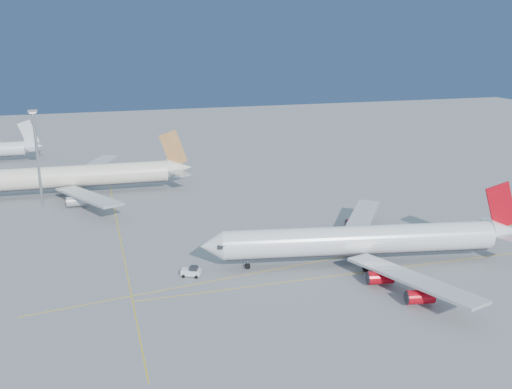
{
  "coord_description": "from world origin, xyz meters",
  "views": [
    {
      "loc": [
        -45.34,
        -110.15,
        46.96
      ],
      "look_at": [
        -5.43,
        23.82,
        7.0
      ],
      "focal_mm": 40.0,
      "sensor_mm": 36.0,
      "label": 1
    }
  ],
  "objects_px": {
    "airliner_virgin": "(366,240)",
    "light_mast": "(37,151)",
    "airliner_etihad": "(75,176)",
    "pushback_tug": "(192,272)"
  },
  "relations": [
    {
      "from": "airliner_virgin",
      "to": "light_mast",
      "type": "distance_m",
      "value": 91.95
    },
    {
      "from": "airliner_etihad",
      "to": "pushback_tug",
      "type": "bearing_deg",
      "value": -70.15
    },
    {
      "from": "pushback_tug",
      "to": "light_mast",
      "type": "height_order",
      "value": "light_mast"
    },
    {
      "from": "airliner_virgin",
      "to": "pushback_tug",
      "type": "bearing_deg",
      "value": -176.11
    },
    {
      "from": "airliner_etihad",
      "to": "pushback_tug",
      "type": "height_order",
      "value": "airliner_etihad"
    },
    {
      "from": "light_mast",
      "to": "pushback_tug",
      "type": "bearing_deg",
      "value": -61.52
    },
    {
      "from": "pushback_tug",
      "to": "light_mast",
      "type": "xyz_separation_m",
      "value": [
        -31.26,
        57.64,
        14.99
      ]
    },
    {
      "from": "airliner_etihad",
      "to": "light_mast",
      "type": "height_order",
      "value": "light_mast"
    },
    {
      "from": "airliner_virgin",
      "to": "pushback_tug",
      "type": "xyz_separation_m",
      "value": [
        -36.23,
        3.86,
        -4.13
      ]
    },
    {
      "from": "light_mast",
      "to": "airliner_etihad",
      "type": "bearing_deg",
      "value": 51.12
    }
  ]
}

